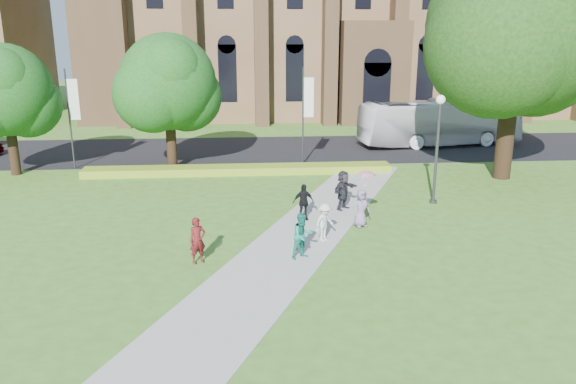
{
  "coord_description": "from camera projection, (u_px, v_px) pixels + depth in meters",
  "views": [
    {
      "loc": [
        -1.64,
        -19.06,
        8.04
      ],
      "look_at": [
        0.14,
        3.41,
        1.6
      ],
      "focal_mm": 35.0,
      "sensor_mm": 36.0,
      "label": 1
    }
  ],
  "objects": [
    {
      "name": "ground",
      "position": [
        291.0,
        259.0,
        20.6
      ],
      "size": [
        160.0,
        160.0,
        0.0
      ],
      "primitive_type": "plane",
      "color": "#456D20",
      "rests_on": "ground"
    },
    {
      "name": "road",
      "position": [
        268.0,
        150.0,
        39.77
      ],
      "size": [
        160.0,
        10.0,
        0.02
      ],
      "primitive_type": "cube",
      "color": "black",
      "rests_on": "ground"
    },
    {
      "name": "footpath",
      "position": [
        289.0,
        249.0,
        21.56
      ],
      "size": [
        15.58,
        28.54,
        0.04
      ],
      "primitive_type": "cube",
      "rotation": [
        0.0,
        0.0,
        -0.44
      ],
      "color": "#B2B2A8",
      "rests_on": "ground"
    },
    {
      "name": "flower_hedge",
      "position": [
        239.0,
        170.0,
        33.05
      ],
      "size": [
        18.0,
        1.4,
        0.45
      ],
      "primitive_type": "cube",
      "color": "#C2CE29",
      "rests_on": "ground"
    },
    {
      "name": "streetlamp",
      "position": [
        438.0,
        136.0,
        26.5
      ],
      "size": [
        0.44,
        0.44,
        5.24
      ],
      "color": "#38383D",
      "rests_on": "ground"
    },
    {
      "name": "large_tree",
      "position": [
        517.0,
        26.0,
        29.84
      ],
      "size": [
        9.6,
        9.6,
        13.2
      ],
      "color": "#332114",
      "rests_on": "ground"
    },
    {
      "name": "street_tree_0",
      "position": [
        5.0,
        91.0,
        31.55
      ],
      "size": [
        5.2,
        5.2,
        7.5
      ],
      "color": "#332114",
      "rests_on": "ground"
    },
    {
      "name": "street_tree_1",
      "position": [
        168.0,
        82.0,
        32.62
      ],
      "size": [
        5.6,
        5.6,
        8.05
      ],
      "color": "#332114",
      "rests_on": "ground"
    },
    {
      "name": "banner_pole_0",
      "position": [
        305.0,
        111.0,
        34.41
      ],
      "size": [
        0.7,
        0.1,
        6.0
      ],
      "color": "#38383D",
      "rests_on": "ground"
    },
    {
      "name": "banner_pole_1",
      "position": [
        71.0,
        113.0,
        33.34
      ],
      "size": [
        0.7,
        0.1,
        6.0
      ],
      "color": "#38383D",
      "rests_on": "ground"
    },
    {
      "name": "tour_coach",
      "position": [
        440.0,
        123.0,
        40.92
      ],
      "size": [
        12.24,
        4.46,
        3.33
      ],
      "primitive_type": "imported",
      "rotation": [
        0.0,
        0.0,
        1.71
      ],
      "color": "white",
      "rests_on": "road"
    },
    {
      "name": "pedestrian_0",
      "position": [
        198.0,
        240.0,
        20.02
      ],
      "size": [
        0.73,
        0.64,
        1.68
      ],
      "primitive_type": "imported",
      "rotation": [
        0.0,
        0.0,
        0.49
      ],
      "color": "#571416",
      "rests_on": "footpath"
    },
    {
      "name": "pedestrian_1",
      "position": [
        303.0,
        236.0,
        20.42
      ],
      "size": [
        1.04,
        0.97,
        1.72
      ],
      "primitive_type": "imported",
      "rotation": [
        0.0,
        0.0,
        0.49
      ],
      "color": "#187A65",
      "rests_on": "footpath"
    },
    {
      "name": "pedestrian_2",
      "position": [
        325.0,
        222.0,
        22.15
      ],
      "size": [
        1.12,
        1.07,
        1.53
      ],
      "primitive_type": "imported",
      "rotation": [
        0.0,
        0.0,
        0.69
      ],
      "color": "silver",
      "rests_on": "footpath"
    },
    {
      "name": "pedestrian_3",
      "position": [
        303.0,
        202.0,
        24.62
      ],
      "size": [
        1.02,
        0.59,
        1.63
      ],
      "primitive_type": "imported",
      "rotation": [
        0.0,
        0.0,
        0.21
      ],
      "color": "black",
      "rests_on": "footpath"
    },
    {
      "name": "pedestrian_4",
      "position": [
        361.0,
        208.0,
        23.8
      ],
      "size": [
        0.92,
        0.77,
        1.61
      ],
      "primitive_type": "imported",
      "rotation": [
        0.0,
        0.0,
        0.38
      ],
      "color": "slate",
      "rests_on": "footpath"
    },
    {
      "name": "pedestrian_5",
      "position": [
        343.0,
        190.0,
        26.07
      ],
      "size": [
        1.58,
        1.61,
        1.85
      ],
      "primitive_type": "imported",
      "rotation": [
        0.0,
        0.0,
        0.8
      ],
      "color": "#26242B",
      "rests_on": "footpath"
    },
    {
      "name": "parasol",
      "position": [
        366.0,
        181.0,
        23.6
      ],
      "size": [
        1.06,
        1.06,
        0.71
      ],
      "primitive_type": "imported",
      "rotation": [
        0.0,
        0.0,
        0.4
      ],
      "color": "#F2AAB7",
      "rests_on": "pedestrian_4"
    }
  ]
}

